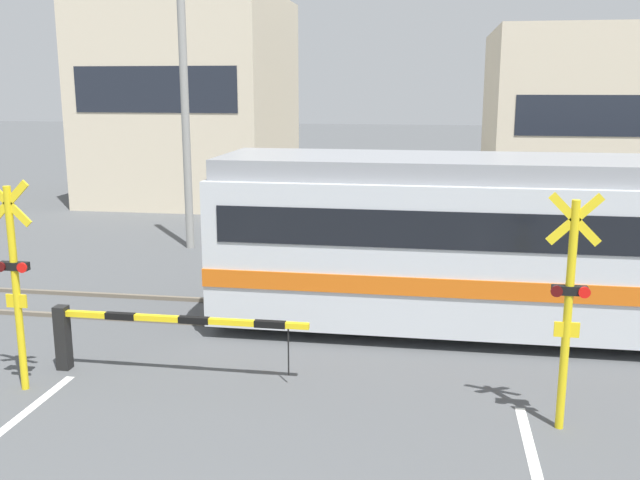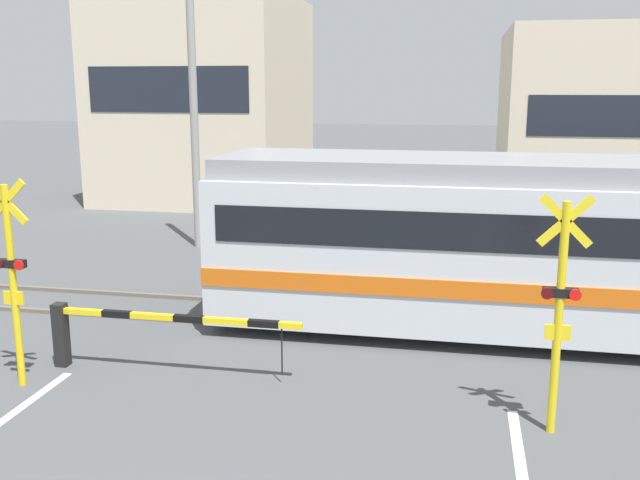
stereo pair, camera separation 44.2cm
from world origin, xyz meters
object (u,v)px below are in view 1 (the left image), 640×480
object	(u,v)px
crossing_barrier_near	(128,328)
crossing_signal_right	(569,302)
pedestrian	(335,210)
crossing_signal_left	(15,277)
crossing_barrier_far	(452,251)
commuter_train	(624,243)

from	to	relation	value
crossing_barrier_near	crossing_signal_right	xyz separation A→B (m)	(6.43, -0.82, 1.00)
crossing_signal_right	pedestrian	distance (m)	11.97
crossing_barrier_near	pedestrian	bearing A→B (deg)	79.80
crossing_signal_left	crossing_barrier_far	bearing A→B (deg)	47.55
crossing_barrier_far	crossing_signal_left	size ratio (longest dim) A/B	1.29
commuter_train	crossing_barrier_near	bearing A→B (deg)	-158.75
crossing_barrier_far	crossing_signal_left	xyz separation A→B (m)	(-6.43, -7.03, 1.00)
pedestrian	crossing_barrier_far	bearing A→B (deg)	-50.58
commuter_train	pedestrian	world-z (taller)	commuter_train
crossing_signal_left	crossing_signal_right	size ratio (longest dim) A/B	1.00
crossing_barrier_near	crossing_barrier_far	world-z (taller)	same
crossing_signal_left	crossing_barrier_near	bearing A→B (deg)	32.06
pedestrian	crossing_signal_right	bearing A→B (deg)	-67.37
commuter_train	crossing_signal_left	xyz separation A→B (m)	(-9.36, -3.95, 0.03)
crossing_signal_left	pedestrian	bearing A→B (deg)	74.07
commuter_train	crossing_signal_right	distance (m)	4.27
commuter_train	crossing_signal_right	xyz separation A→B (m)	(-1.62, -3.95, 0.03)
crossing_signal_right	commuter_train	bearing A→B (deg)	67.73
commuter_train	crossing_signal_left	bearing A→B (deg)	-157.11
commuter_train	crossing_barrier_far	distance (m)	4.36
crossing_signal_left	pedestrian	distance (m)	11.49
crossing_barrier_near	pedestrian	distance (m)	10.37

